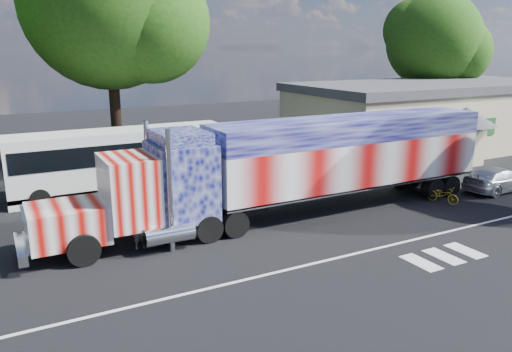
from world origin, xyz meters
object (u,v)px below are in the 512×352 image
woman (140,229)px  parked_car (498,179)px  bicycle (443,195)px  coach_bus (122,160)px  semi_truck (302,164)px  tree_n_mid (111,4)px  tree_far_ne (436,41)px

woman → parked_car: bearing=2.3°
bicycle → parked_car: bearing=-16.5°
woman → coach_bus: bearing=86.6°
semi_truck → parked_car: 12.16m
bicycle → tree_n_mid: 22.73m
bicycle → tree_n_mid: bearing=109.5°
coach_bus → woman: size_ratio=7.20×
woman → tree_far_ne: size_ratio=0.13×
tree_n_mid → tree_far_ne: 28.67m
coach_bus → semi_truck: bearing=-51.0°
tree_n_mid → tree_far_ne: bearing=0.1°
semi_truck → tree_far_ne: size_ratio=1.79×
woman → bicycle: woman is taller
woman → tree_n_mid: size_ratio=0.10×
tree_n_mid → coach_bus: bearing=-102.8°
coach_bus → bicycle: 17.23m
bicycle → woman: bearing=156.3°
parked_car → woman: bearing=84.3°
semi_truck → woman: size_ratio=13.79×
semi_truck → parked_car: bearing=-8.6°
semi_truck → parked_car: semi_truck is taller
coach_bus → bicycle: coach_bus is taller
semi_truck → coach_bus: (-6.55, 8.08, -0.70)m
coach_bus → woman: bearing=-99.3°
coach_bus → tree_far_ne: (29.98, 6.12, 6.57)m
parked_car → tree_far_ne: bearing=-37.9°
woman → bicycle: 15.43m
semi_truck → tree_n_mid: size_ratio=1.43×
coach_bus → parked_car: size_ratio=2.55×
semi_truck → tree_n_mid: (-5.17, 14.15, 7.93)m
bicycle → tree_far_ne: 24.09m
woman → tree_far_ne: bearing=31.1°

